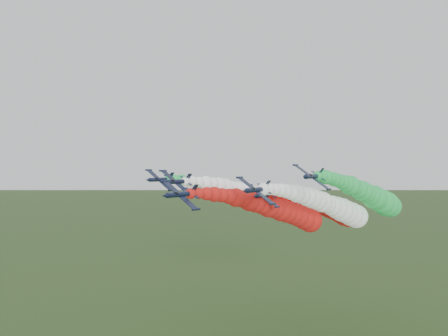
% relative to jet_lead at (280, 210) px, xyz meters
% --- Properties ---
extents(jet_lead, '(13.20, 60.33, 15.38)m').
position_rel_jet_lead_xyz_m(jet_lead, '(0.00, 0.00, 0.00)').
color(jet_lead, '#111934').
rests_on(jet_lead, ground).
extents(jet_inner_left, '(13.93, 61.06, 16.11)m').
position_rel_jet_lead_xyz_m(jet_inner_left, '(-8.50, 13.99, 1.09)').
color(jet_inner_left, '#111934').
rests_on(jet_inner_left, ground).
extents(jet_inner_right, '(13.23, 60.36, 15.41)m').
position_rel_jet_lead_xyz_m(jet_inner_right, '(10.00, 11.59, 0.41)').
color(jet_inner_right, '#111934').
rests_on(jet_inner_right, ground).
extents(jet_outer_left, '(13.30, 60.43, 15.48)m').
position_rel_jet_lead_xyz_m(jet_outer_left, '(-20.09, 21.10, 1.64)').
color(jet_outer_left, '#111934').
rests_on(jet_outer_left, ground).
extents(jet_outer_right, '(13.09, 60.22, 15.27)m').
position_rel_jet_lead_xyz_m(jet_outer_right, '(17.58, 22.16, 2.79)').
color(jet_outer_right, '#111934').
rests_on(jet_outer_right, ground).
extents(jet_trail, '(13.25, 60.38, 15.43)m').
position_rel_jet_lead_xyz_m(jet_trail, '(3.77, 29.48, -1.91)').
color(jet_trail, '#111934').
rests_on(jet_trail, ground).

